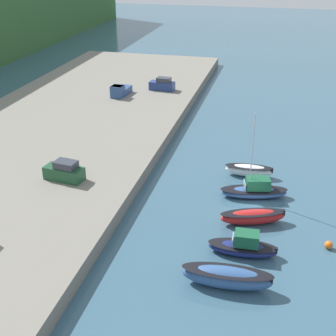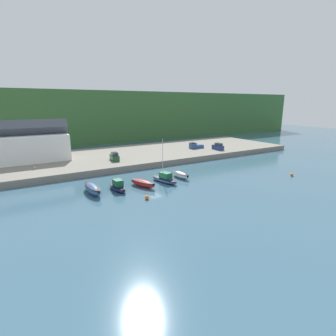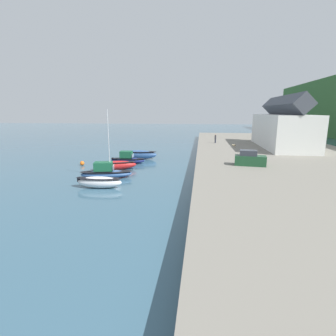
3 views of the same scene
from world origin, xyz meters
name	(u,v)px [view 3 (image 3 of 3)]	position (x,y,z in m)	size (l,w,h in m)	color
ground_plane	(110,174)	(0.00, 0.00, 0.00)	(320.00, 320.00, 0.00)	#385B70
quay_promenade	(308,174)	(0.00, 27.37, 0.75)	(119.22, 29.96, 1.50)	gray
harbor_clubhouse	(282,128)	(-22.15, 29.97, 5.57)	(23.03, 8.08, 10.74)	white
moored_boat_0	(138,154)	(-12.39, 1.23, 0.89)	(2.27, 7.22, 1.70)	#33568E
moored_boat_1	(128,159)	(-7.83, 0.40, 0.77)	(2.30, 6.05, 2.17)	navy
moored_boat_2	(116,165)	(-2.74, 0.00, 0.74)	(3.81, 6.57, 1.39)	red
moored_boat_3	(106,172)	(2.50, 0.25, 0.80)	(3.80, 7.39, 9.27)	#33568E
moored_boat_4	(99,182)	(7.25, 1.23, 0.73)	(1.87, 5.51, 1.37)	white
parked_car_0	(250,159)	(-1.20, 19.96, 2.42)	(2.37, 4.41, 2.16)	#1E4C2D
person_on_quay	(215,138)	(-28.02, 16.50, 2.60)	(0.40, 0.40, 2.14)	#232838
dog_on_quay	(234,145)	(-20.29, 20.02, 1.96)	(0.40, 0.88, 0.68)	tan
mooring_buoy_0	(82,163)	(-5.26, -6.81, 0.36)	(0.73, 0.73, 0.73)	orange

